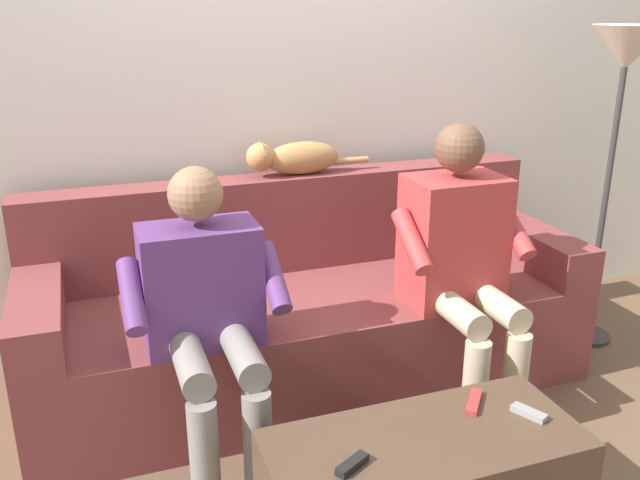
% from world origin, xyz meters
% --- Properties ---
extents(ground_plane, '(8.00, 8.00, 0.00)m').
position_xyz_m(ground_plane, '(0.00, 0.60, 0.00)').
color(ground_plane, brown).
extents(back_wall, '(4.88, 0.06, 2.41)m').
position_xyz_m(back_wall, '(0.00, -0.65, 1.21)').
color(back_wall, silver).
rests_on(back_wall, ground).
extents(couch, '(2.41, 0.84, 0.89)m').
position_xyz_m(couch, '(0.00, -0.14, 0.31)').
color(couch, brown).
rests_on(couch, ground).
extents(person_left_seated, '(0.54, 0.57, 1.20)m').
position_xyz_m(person_left_seated, '(-0.53, 0.25, 0.68)').
color(person_left_seated, '#B23838').
rests_on(person_left_seated, ground).
extents(person_right_seated, '(0.58, 0.58, 1.11)m').
position_xyz_m(person_right_seated, '(0.53, 0.29, 0.63)').
color(person_right_seated, '#5B3370').
rests_on(person_right_seated, ground).
extents(cat_on_backrest, '(0.59, 0.13, 0.17)m').
position_xyz_m(cat_on_backrest, '(-0.03, -0.42, 0.97)').
color(cat_on_backrest, '#B7844C').
rests_on(cat_on_backrest, couch).
extents(remote_red, '(0.12, 0.13, 0.02)m').
position_xyz_m(remote_red, '(-0.23, 0.87, 0.42)').
color(remote_red, '#B73333').
rests_on(remote_red, coffee_table).
extents(remote_gray, '(0.08, 0.12, 0.02)m').
position_xyz_m(remote_gray, '(-0.36, 0.98, 0.42)').
color(remote_gray, gray).
rests_on(remote_gray, coffee_table).
extents(remote_black, '(0.12, 0.08, 0.02)m').
position_xyz_m(remote_black, '(0.26, 1.03, 0.42)').
color(remote_black, black).
rests_on(remote_black, coffee_table).
extents(floor_lamp, '(0.33, 0.33, 1.55)m').
position_xyz_m(floor_lamp, '(-1.48, -0.01, 1.34)').
color(floor_lamp, '#2D2D2D').
rests_on(floor_lamp, ground).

